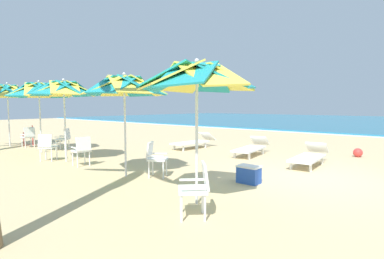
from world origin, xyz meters
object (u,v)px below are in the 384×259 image
Objects in this scene: plastic_chair_4 at (64,138)px; plastic_chair_2 at (47,146)px; cooler_box at (249,174)px; sun_lounger_1 at (309,156)px; beach_umbrella_4 at (7,92)px; beach_umbrella_1 at (124,87)px; beach_umbrella_0 at (197,78)px; plastic_chair_0 at (197,186)px; sun_lounger_3 at (194,141)px; plastic_chair_1 at (155,157)px; beach_ball at (358,153)px; sun_lounger_2 at (251,147)px; beach_umbrella_3 at (39,91)px; plastic_chair_6 at (30,134)px; beach_umbrella_2 at (64,90)px; plastic_chair_3 at (82,149)px; plastic_chair_5 at (29,136)px.

plastic_chair_2 is at bearing -37.96° from plastic_chair_4.
sun_lounger_1 is at bearing 82.41° from cooler_box.
beach_umbrella_1 is at bearing -0.29° from beach_umbrella_4.
beach_umbrella_0 is at bearing -2.57° from beach_umbrella_4.
sun_lounger_3 is (-4.84, 5.69, -0.22)m from plastic_chair_0.
plastic_chair_1 is at bearing 11.31° from plastic_chair_2.
beach_umbrella_1 is at bearing -125.24° from sun_lounger_1.
beach_ball is (12.02, 6.77, -2.19)m from beach_umbrella_4.
cooler_box is (1.79, -3.37, -0.08)m from sun_lounger_2.
beach_umbrella_3 is at bearing 177.77° from beach_umbrella_1.
plastic_chair_6 is 13.30m from beach_ball.
beach_umbrella_0 reaches higher than plastic_chair_4.
beach_ball is at bearing 34.55° from sun_lounger_2.
beach_umbrella_4 is 10.43m from sun_lounger_2.
cooler_box is (2.64, 1.41, -2.00)m from beach_umbrella_1.
plastic_chair_2 is (-3.51, -0.39, -1.70)m from beach_umbrella_1.
beach_umbrella_1 is 1.86m from plastic_chair_1.
beach_umbrella_2 is 5.43m from plastic_chair_6.
beach_umbrella_0 is at bearing -4.66° from plastic_chair_3.
sun_lounger_2 is (-2.18, 5.70, -0.22)m from plastic_chair_0.
cooler_box is (-0.38, -2.87, -0.08)m from sun_lounger_1.
plastic_chair_1 is at bearing -2.43° from plastic_chair_6.
cooler_box is (-0.40, 2.33, -0.30)m from plastic_chair_0.
plastic_chair_1 is at bearing -93.41° from sun_lounger_2.
beach_umbrella_0 is 1.00× the size of beach_umbrella_1.
plastic_chair_1 is at bearing -154.55° from cooler_box.
sun_lounger_1 is (11.24, 4.24, -2.06)m from beach_umbrella_4.
cooler_box is at bearing 2.72° from plastic_chair_4.
beach_umbrella_3 is at bearing 175.37° from plastic_chair_3.
plastic_chair_0 is 0.34× the size of beach_umbrella_1.
plastic_chair_3 is 1.00× the size of plastic_chair_6.
sun_lounger_2 is at bearing 28.23° from plastic_chair_5.
cooler_box is (4.45, -3.36, -0.08)m from sun_lounger_3.
beach_umbrella_3 is at bearing -7.28° from plastic_chair_5.
plastic_chair_0 is 1.00× the size of plastic_chair_1.
plastic_chair_1 is 1.00× the size of plastic_chair_3.
beach_umbrella_1 is at bearing 163.13° from plastic_chair_0.
plastic_chair_1 is at bearing -5.75° from plastic_chair_4.
sun_lounger_3 is at bearing 38.54° from plastic_chair_5.
beach_umbrella_3 is 1.98m from plastic_chair_4.
sun_lounger_1 is at bearing 35.56° from plastic_chair_2.
beach_umbrella_0 is at bearing -99.13° from beach_ball.
beach_umbrella_0 reaches higher than plastic_chair_0.
cooler_box is (5.62, 1.45, -2.04)m from beach_umbrella_2.
sun_lounger_3 is 5.57m from cooler_box.
beach_umbrella_3 is (-5.43, 0.21, 0.10)m from beach_umbrella_1.
cooler_box reaches higher than beach_ball.
sun_lounger_1 is (3.03, 4.28, -1.92)m from beach_umbrella_1.
plastic_chair_3 is 0.32× the size of beach_umbrella_4.
beach_umbrella_1 is at bearing 0.89° from beach_umbrella_2.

